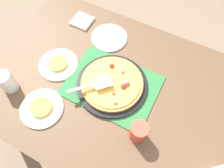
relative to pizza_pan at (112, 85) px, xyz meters
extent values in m
plane|color=#84705B|center=(0.00, 0.00, -0.76)|extent=(8.00, 8.00, 0.00)
cube|color=brown|center=(0.00, 0.00, -0.03)|extent=(1.40, 1.00, 0.03)
cube|color=brown|center=(-0.64, -0.44, -0.40)|extent=(0.07, 0.07, 0.72)
cube|color=brown|center=(-0.64, 0.44, -0.40)|extent=(0.07, 0.07, 0.72)
cube|color=brown|center=(0.64, 0.44, -0.40)|extent=(0.07, 0.07, 0.72)
cube|color=#2D753D|center=(0.00, 0.00, -0.01)|extent=(0.48, 0.36, 0.01)
cylinder|color=black|center=(0.00, 0.00, 0.00)|extent=(0.38, 0.38, 0.01)
cylinder|color=#B78442|center=(0.00, 0.00, 0.02)|extent=(0.33, 0.33, 0.02)
cylinder|color=#EAB747|center=(0.00, 0.00, 0.03)|extent=(0.30, 0.30, 0.01)
sphere|color=#B76675|center=(0.02, 0.08, 0.04)|extent=(0.02, 0.02, 0.02)
sphere|color=#B76675|center=(0.04, -0.06, 0.04)|extent=(0.02, 0.02, 0.02)
sphere|color=red|center=(-0.05, 0.08, 0.04)|extent=(0.03, 0.03, 0.03)
sphere|color=#B76675|center=(0.07, -0.10, 0.04)|extent=(0.02, 0.02, 0.02)
sphere|color=#B76675|center=(0.07, 0.02, 0.04)|extent=(0.03, 0.03, 0.03)
sphere|color=red|center=(0.07, 0.00, 0.04)|extent=(0.03, 0.03, 0.03)
cylinder|color=white|center=(-0.26, -0.28, -0.01)|extent=(0.22, 0.22, 0.01)
cylinder|color=white|center=(-0.33, -0.02, -0.01)|extent=(0.22, 0.22, 0.01)
cylinder|color=white|center=(-0.17, 0.29, -0.01)|extent=(0.22, 0.22, 0.01)
cylinder|color=gold|center=(-0.26, -0.28, 0.01)|extent=(0.11, 0.11, 0.02)
cylinder|color=gold|center=(-0.33, -0.02, 0.01)|extent=(0.11, 0.11, 0.02)
cylinder|color=white|center=(-0.48, -0.26, 0.05)|extent=(0.08, 0.08, 0.12)
cylinder|color=#E04C38|center=(0.23, -0.18, 0.05)|extent=(0.08, 0.08, 0.12)
cube|color=silver|center=(-0.04, -0.04, 0.06)|extent=(0.11, 0.11, 0.00)
cube|color=#B2B2B7|center=(-0.12, -0.12, 0.06)|extent=(0.11, 0.11, 0.01)
cube|color=white|center=(-0.39, 0.32, -0.01)|extent=(0.12, 0.12, 0.02)
camera|label=1|loc=(0.24, -0.46, 0.97)|focal=33.09mm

